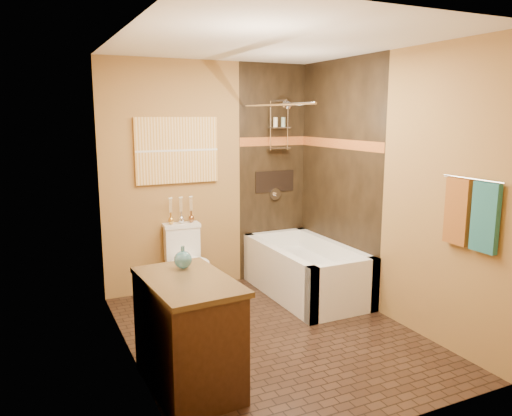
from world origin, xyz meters
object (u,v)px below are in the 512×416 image
sunset_painting (177,150)px  toilet (187,262)px  vanity (188,333)px  bathtub (305,274)px

sunset_painting → toilet: size_ratio=1.17×
sunset_painting → toilet: sunset_painting is taller
sunset_painting → vanity: (-0.54, -1.99, -1.14)m
vanity → bathtub: bearing=32.6°
vanity → sunset_painting: bearing=71.0°
sunset_painting → toilet: 1.19m
bathtub → vanity: (-1.72, -1.27, 0.19)m
toilet → vanity: 1.82m
vanity → toilet: bearing=68.8°
toilet → sunset_painting: bearing=94.7°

